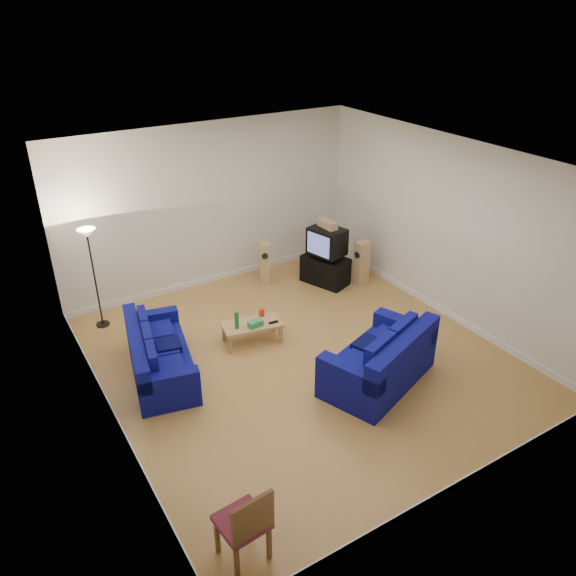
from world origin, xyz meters
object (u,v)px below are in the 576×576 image
coffee_table (252,326)px  television (327,241)px  tv_stand (325,270)px  sofa_three_seat (157,358)px  sofa_loveseat (382,363)px

coffee_table → television: bearing=26.1°
coffee_table → television: (2.28, 1.12, 0.62)m
tv_stand → television: size_ratio=1.17×
television → sofa_three_seat: bearing=-88.2°
sofa_three_seat → television: (3.95, 1.16, 0.64)m
sofa_loveseat → tv_stand: bearing=49.5°
coffee_table → television: size_ratio=1.34×
sofa_loveseat → tv_stand: size_ratio=2.24×
sofa_loveseat → coffee_table: (-1.11, 2.00, -0.04)m
sofa_loveseat → coffee_table: size_ratio=1.95×
tv_stand → television: television is taller
sofa_loveseat → tv_stand: sofa_loveseat is taller
tv_stand → television: 0.64m
sofa_loveseat → coffee_table: sofa_loveseat is taller
sofa_loveseat → television: 3.38m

